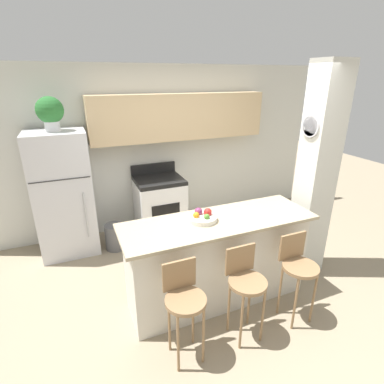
{
  "coord_description": "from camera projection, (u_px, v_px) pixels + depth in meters",
  "views": [
    {
      "loc": [
        -1.33,
        -2.46,
        2.37
      ],
      "look_at": [
        0.0,
        0.73,
        1.03
      ],
      "focal_mm": 28.0,
      "sensor_mm": 36.0,
      "label": 1
    }
  ],
  "objects": [
    {
      "name": "ground_plane",
      "position": [
        216.0,
        297.0,
        3.45
      ],
      "size": [
        14.0,
        14.0,
        0.0
      ],
      "primitive_type": "plane",
      "color": "gray"
    },
    {
      "name": "wall_back",
      "position": [
        167.0,
        136.0,
        4.7
      ],
      "size": [
        5.6,
        0.38,
        2.55
      ],
      "color": "silver",
      "rests_on": "ground_plane"
    },
    {
      "name": "pillar_right",
      "position": [
        316.0,
        175.0,
        3.53
      ],
      "size": [
        0.38,
        0.32,
        2.55
      ],
      "color": "silver",
      "rests_on": "ground_plane"
    },
    {
      "name": "counter_bar",
      "position": [
        218.0,
        260.0,
        3.27
      ],
      "size": [
        2.06,
        0.67,
        0.98
      ],
      "color": "silver",
      "rests_on": "ground_plane"
    },
    {
      "name": "refrigerator",
      "position": [
        64.0,
        194.0,
        4.09
      ],
      "size": [
        0.75,
        0.66,
        1.72
      ],
      "color": "silver",
      "rests_on": "ground_plane"
    },
    {
      "name": "stove_range",
      "position": [
        160.0,
        205.0,
        4.74
      ],
      "size": [
        0.72,
        0.63,
        1.07
      ],
      "color": "white",
      "rests_on": "ground_plane"
    },
    {
      "name": "bar_stool_left",
      "position": [
        184.0,
        299.0,
        2.54
      ],
      "size": [
        0.35,
        0.35,
        0.92
      ],
      "color": "olive",
      "rests_on": "ground_plane"
    },
    {
      "name": "bar_stool_mid",
      "position": [
        245.0,
        282.0,
        2.75
      ],
      "size": [
        0.35,
        0.35,
        0.92
      ],
      "color": "olive",
      "rests_on": "ground_plane"
    },
    {
      "name": "bar_stool_right",
      "position": [
        298.0,
        267.0,
        2.97
      ],
      "size": [
        0.35,
        0.35,
        0.92
      ],
      "color": "olive",
      "rests_on": "ground_plane"
    },
    {
      "name": "potted_plant_on_fridge",
      "position": [
        50.0,
        112.0,
        3.69
      ],
      "size": [
        0.33,
        0.33,
        0.42
      ],
      "color": "silver",
      "rests_on": "refrigerator"
    },
    {
      "name": "fruit_bowl",
      "position": [
        202.0,
        217.0,
        3.07
      ],
      "size": [
        0.3,
        0.3,
        0.12
      ],
      "color": "silver",
      "rests_on": "counter_bar"
    },
    {
      "name": "trash_bin",
      "position": [
        115.0,
        237.0,
        4.36
      ],
      "size": [
        0.28,
        0.28,
        0.38
      ],
      "color": "#59595B",
      "rests_on": "ground_plane"
    }
  ]
}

